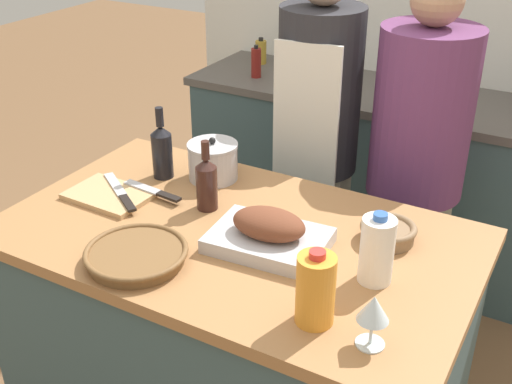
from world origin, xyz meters
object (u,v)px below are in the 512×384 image
milk_jug (377,250)px  wine_bottle_dark (207,182)px  stock_pot (213,161)px  person_cook_guest (416,166)px  mixing_bowl (388,232)px  juice_jug (316,289)px  roasting_pan (269,234)px  wine_bottle_green (162,150)px  knife_paring (154,191)px  cutting_board (109,195)px  condiment_bottle_tall (256,63)px  person_cook_aproned (317,140)px  knife_chef (121,193)px  condiment_bottle_extra (261,52)px  wine_glass_left (373,310)px

milk_jug → wine_bottle_dark: (-0.62, 0.11, -0.00)m
stock_pot → person_cook_guest: person_cook_guest is taller
mixing_bowl → juice_jug: (-0.04, -0.45, 0.07)m
roasting_pan → wine_bottle_dark: bearing=159.2°
stock_pot → wine_bottle_green: (-0.16, -0.08, 0.04)m
wine_bottle_green → knife_paring: 0.18m
milk_jug → wine_bottle_green: bearing=165.5°
cutting_board → condiment_bottle_tall: 1.44m
condiment_bottle_tall → person_cook_aproned: (0.63, -0.60, -0.08)m
juice_jug → wine_bottle_dark: bearing=147.4°
knife_chef → knife_paring: 0.11m
juice_jug → condiment_bottle_extra: juice_jug is taller
wine_bottle_green → condiment_bottle_extra: wine_bottle_green is taller
wine_bottle_dark → condiment_bottle_tall: bearing=113.0°
condiment_bottle_tall → condiment_bottle_extra: 0.25m
wine_bottle_green → cutting_board: bearing=-106.3°
mixing_bowl → person_cook_guest: bearing=99.1°
roasting_pan → person_cook_guest: person_cook_guest is taller
milk_jug → wine_bottle_dark: bearing=169.7°
stock_pot → condiment_bottle_tall: size_ratio=1.06×
wine_bottle_dark → condiment_bottle_extra: (-0.66, 1.54, -0.04)m
juice_jug → condiment_bottle_tall: juice_jug is taller
juice_jug → milk_jug: 0.25m
condiment_bottle_extra → person_cook_aproned: (0.72, -0.83, -0.07)m
roasting_pan → wine_bottle_green: (-0.55, 0.23, 0.06)m
juice_jug → cutting_board: bearing=164.3°
condiment_bottle_extra → mixing_bowl: bearing=-49.4°
person_cook_aproned → stock_pot: bearing=-114.2°
roasting_pan → juice_jug: 0.36m
roasting_pan → wine_glass_left: 0.49m
mixing_bowl → condiment_bottle_tall: size_ratio=1.00×
condiment_bottle_tall → person_cook_aproned: person_cook_aproned is taller
wine_bottle_dark → condiment_bottle_extra: size_ratio=1.64×
wine_glass_left → knife_paring: bearing=159.3°
mixing_bowl → wine_bottle_green: wine_bottle_green is taller
stock_pot → milk_jug: bearing=-23.0°
roasting_pan → condiment_bottle_extra: condiment_bottle_extra is taller
wine_bottle_green → knife_paring: bearing=-64.9°
mixing_bowl → person_cook_aproned: (-0.51, 0.61, -0.04)m
stock_pot → condiment_bottle_extra: bearing=112.4°
milk_jug → roasting_pan: bearing=179.5°
condiment_bottle_extra → person_cook_aproned: person_cook_aproned is taller
stock_pot → person_cook_guest: (0.58, 0.55, -0.11)m
milk_jug → wine_glass_left: (0.08, -0.25, 0.00)m
wine_glass_left → condiment_bottle_extra: bearing=125.4°
wine_bottle_dark → person_cook_aproned: bearing=84.6°
milk_jug → condiment_bottle_tall: milk_jug is taller
wine_bottle_dark → person_cook_aproned: (0.07, 0.71, -0.11)m
juice_jug → knife_chef: size_ratio=0.79×
cutting_board → wine_glass_left: (1.03, -0.26, 0.09)m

